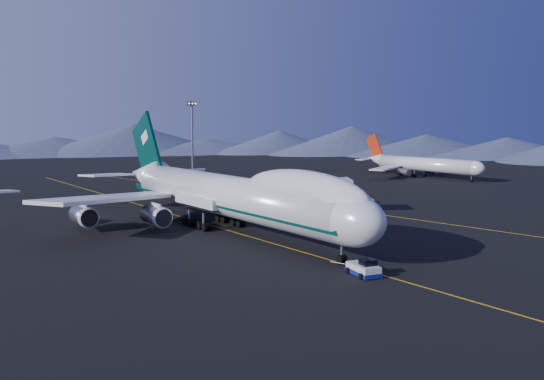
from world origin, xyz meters
TOP-DOWN VIEW (x-y plane):
  - ground at (0.00, 0.00)m, footprint 500.00×500.00m
  - taxiway_line_main at (0.00, 0.00)m, footprint 0.25×220.00m
  - taxiway_line_side at (30.00, 10.00)m, footprint 28.08×198.09m
  - boeing_747 at (0.00, 0.03)m, footprint 59.62×72.43m
  - pushback_tug at (-1.77, -32.22)m, footprint 3.33×4.89m
  - second_jet at (95.09, 44.80)m, footprint 41.35×46.72m
  - service_van at (40.27, 12.39)m, footprint 4.99×5.67m
  - floodlight_mast at (35.36, 80.85)m, footprint 2.83×2.12m

SIDE VIEW (x-z plane):
  - ground at x=0.00m, z-range 0.00..0.00m
  - taxiway_line_main at x=0.00m, z-range 0.01..0.01m
  - taxiway_line_side at x=30.00m, z-range 0.01..0.01m
  - pushback_tug at x=-1.77m, z-range -0.36..1.60m
  - service_van at x=40.27m, z-range 0.00..1.45m
  - second_jet at x=95.09m, z-range -2.62..10.67m
  - boeing_747 at x=0.00m, z-range -3.87..15.50m
  - floodlight_mast at x=35.36m, z-range 0.15..23.08m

